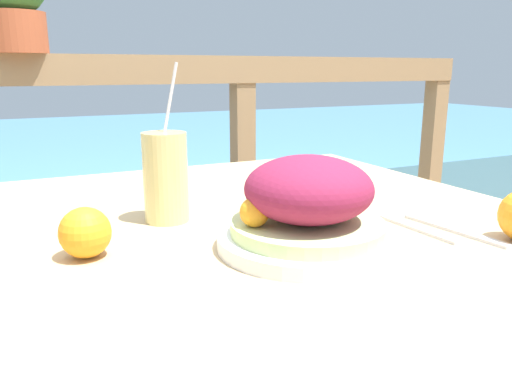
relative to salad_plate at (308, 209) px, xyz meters
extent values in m
cube|color=tan|center=(-0.08, 0.15, -0.08)|extent=(1.10, 0.99, 0.04)
cube|color=tan|center=(0.41, 0.58, -0.44)|extent=(0.06, 0.06, 0.68)
cube|color=#937551|center=(-0.08, 1.05, 0.18)|extent=(2.80, 0.08, 0.09)
cube|color=#937551|center=(0.38, 1.05, -0.32)|extent=(0.07, 0.07, 0.91)
cube|color=#937551|center=(1.29, 1.05, -0.32)|extent=(0.07, 0.07, 0.91)
cube|color=teal|center=(-0.08, 3.55, -0.56)|extent=(12.00, 4.00, 0.43)
cylinder|color=white|center=(0.00, 0.00, -0.05)|extent=(0.25, 0.25, 0.02)
cylinder|color=#C6DB8E|center=(0.00, 0.00, -0.03)|extent=(0.21, 0.21, 0.02)
ellipsoid|color=maroon|center=(0.00, 0.00, 0.03)|extent=(0.18, 0.18, 0.09)
sphere|color=orange|center=(0.07, 0.02, 0.00)|extent=(0.04, 0.04, 0.04)
sphere|color=orange|center=(-0.07, 0.01, 0.00)|extent=(0.04, 0.04, 0.04)
cylinder|color=#DBCC7F|center=(-0.14, 0.21, 0.02)|extent=(0.07, 0.07, 0.14)
cylinder|color=white|center=(-0.14, 0.22, 0.09)|extent=(0.05, 0.03, 0.22)
cylinder|color=#A34C2D|center=(-0.32, 1.05, 0.28)|extent=(0.17, 0.17, 0.11)
cube|color=silver|center=(0.19, 0.00, -0.05)|extent=(0.03, 0.18, 0.00)
cube|color=silver|center=(0.24, -0.04, -0.05)|extent=(0.03, 0.18, 0.00)
sphere|color=orange|center=(-0.28, 0.09, -0.02)|extent=(0.07, 0.07, 0.07)
camera|label=1|loc=(-0.35, -0.56, 0.19)|focal=35.00mm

